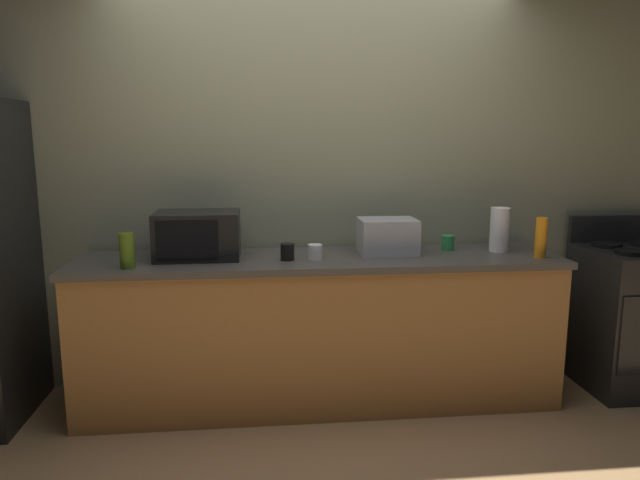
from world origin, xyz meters
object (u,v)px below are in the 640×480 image
(paper_towel_roll, at_px, (500,230))
(mug_white, at_px, (315,252))
(toaster_oven, at_px, (388,236))
(microwave, at_px, (198,235))
(bottle_dish_soap, at_px, (541,238))
(mug_black, at_px, (287,252))
(stove_range, at_px, (631,317))
(bottle_olive_oil, at_px, (127,251))
(mug_green, at_px, (448,243))

(paper_towel_roll, distance_m, mug_white, 1.16)
(toaster_oven, xyz_separation_m, paper_towel_roll, (0.70, -0.01, 0.03))
(microwave, bearing_deg, mug_white, -9.86)
(bottle_dish_soap, xyz_separation_m, mug_black, (-1.47, 0.09, -0.07))
(mug_white, bearing_deg, paper_towel_roll, 5.89)
(microwave, bearing_deg, mug_black, -13.45)
(stove_range, height_order, bottle_dish_soap, bottle_dish_soap)
(paper_towel_roll, height_order, mug_white, paper_towel_roll)
(microwave, xyz_separation_m, mug_white, (0.67, -0.12, -0.09))
(bottle_olive_oil, relative_size, mug_black, 2.00)
(bottle_olive_oil, bearing_deg, mug_black, 7.61)
(stove_range, distance_m, bottle_olive_oil, 3.11)
(paper_towel_roll, bearing_deg, bottle_olive_oil, -173.70)
(bottle_olive_oil, bearing_deg, microwave, 34.29)
(toaster_oven, distance_m, paper_towel_roll, 0.70)
(microwave, distance_m, bottle_olive_oil, 0.42)
(mug_green, bearing_deg, mug_black, -169.03)
(stove_range, bearing_deg, paper_towel_roll, 176.75)
(stove_range, bearing_deg, mug_white, -178.07)
(toaster_oven, height_order, mug_green, toaster_oven)
(stove_range, distance_m, paper_towel_roll, 1.06)
(mug_white, bearing_deg, bottle_dish_soap, -4.05)
(mug_black, bearing_deg, paper_towel_roll, 5.44)
(toaster_oven, bearing_deg, mug_white, -164.13)
(mug_black, bearing_deg, microwave, 166.55)
(mug_black, relative_size, mug_green, 1.05)
(toaster_oven, xyz_separation_m, bottle_olive_oil, (-1.47, -0.25, -0.01))
(toaster_oven, bearing_deg, paper_towel_roll, -0.82)
(bottle_dish_soap, bearing_deg, bottle_olive_oil, -179.31)
(mug_green, bearing_deg, mug_white, -167.43)
(stove_range, height_order, toaster_oven, toaster_oven)
(mug_white, bearing_deg, toaster_oven, 15.87)
(stove_range, bearing_deg, bottle_dish_soap, -167.47)
(microwave, xyz_separation_m, bottle_dish_soap, (1.98, -0.21, -0.02))
(stove_range, bearing_deg, mug_green, 174.17)
(bottle_olive_oil, bearing_deg, paper_towel_roll, 6.30)
(toaster_oven, height_order, paper_towel_roll, paper_towel_roll)
(toaster_oven, relative_size, mug_green, 3.70)
(paper_towel_roll, relative_size, bottle_dish_soap, 1.13)
(microwave, relative_size, toaster_oven, 1.41)
(stove_range, height_order, paper_towel_roll, paper_towel_roll)
(toaster_oven, xyz_separation_m, mug_black, (-0.61, -0.13, -0.06))
(toaster_oven, height_order, bottle_olive_oil, toaster_oven)
(microwave, relative_size, mug_black, 5.00)
(toaster_oven, distance_m, mug_black, 0.63)
(bottle_olive_oil, height_order, mug_black, bottle_olive_oil)
(mug_green, bearing_deg, bottle_olive_oil, -170.57)
(toaster_oven, distance_m, bottle_dish_soap, 0.89)
(paper_towel_roll, distance_m, mug_green, 0.32)
(toaster_oven, xyz_separation_m, mug_green, (0.40, 0.06, -0.06))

